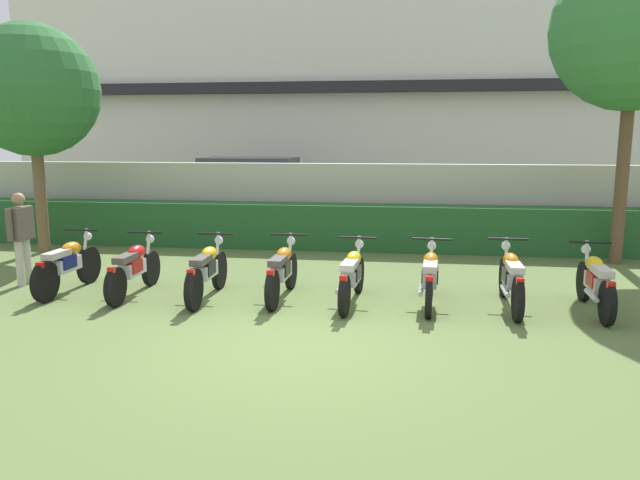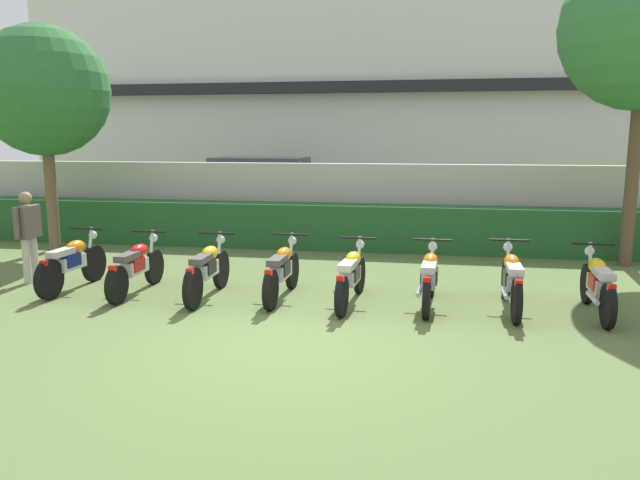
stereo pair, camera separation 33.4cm
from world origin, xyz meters
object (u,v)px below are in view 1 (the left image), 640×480
tree_far_side (635,29)px  motorcycle_in_row_4 (352,275)px  motorcycle_in_row_1 (134,268)px  motorcycle_in_row_0 (67,265)px  motorcycle_in_row_5 (430,277)px  motorcycle_in_row_2 (207,270)px  parked_car (255,190)px  inspector_person (21,231)px  tree_near_inspector (32,91)px  motorcycle_in_row_6 (511,278)px  motorcycle_in_row_7 (596,282)px  motorcycle_in_row_3 (282,271)px

tree_far_side → motorcycle_in_row_4: bearing=-143.8°
tree_far_side → motorcycle_in_row_1: bearing=-156.7°
motorcycle_in_row_0 → motorcycle_in_row_1: motorcycle_in_row_0 is taller
motorcycle_in_row_1 → motorcycle_in_row_4: bearing=-90.5°
motorcycle_in_row_4 → motorcycle_in_row_5: size_ratio=1.05×
motorcycle_in_row_2 → motorcycle_in_row_5: motorcycle_in_row_2 is taller
parked_car → inspector_person: parked_car is taller
motorcycle_in_row_2 → motorcycle_in_row_4: size_ratio=0.99×
tree_far_side → motorcycle_in_row_1: tree_far_side is taller
motorcycle_in_row_2 → motorcycle_in_row_5: bearing=-89.1°
tree_near_inspector → tree_far_side: 12.05m
tree_far_side → inspector_person: size_ratio=3.84×
motorcycle_in_row_6 → inspector_person: size_ratio=1.24×
motorcycle_in_row_6 → motorcycle_in_row_7: size_ratio=1.05×
parked_car → motorcycle_in_row_0: bearing=-95.4°
parked_car → motorcycle_in_row_7: size_ratio=2.44×
motorcycle_in_row_3 → motorcycle_in_row_5: bearing=-90.3°
tree_far_side → motorcycle_in_row_0: bearing=-159.4°
motorcycle_in_row_2 → motorcycle_in_row_3: (1.15, 0.17, -0.01)m
tree_near_inspector → motorcycle_in_row_3: size_ratio=2.55×
motorcycle_in_row_5 → motorcycle_in_row_1: bearing=94.0°
inspector_person → motorcycle_in_row_7: bearing=-2.4°
motorcycle_in_row_4 → inspector_person: inspector_person is taller
tree_near_inspector → inspector_person: bearing=-63.4°
parked_car → motorcycle_in_row_1: 8.56m
motorcycle_in_row_6 → inspector_person: inspector_person is taller
motorcycle_in_row_0 → inspector_person: (-1.02, 0.36, 0.47)m
motorcycle_in_row_2 → motorcycle_in_row_6: motorcycle_in_row_2 is taller
tree_far_side → motorcycle_in_row_5: (-3.81, -3.60, -4.05)m
parked_car → motorcycle_in_row_7: 11.12m
motorcycle_in_row_5 → motorcycle_in_row_3: bearing=91.8°
motorcycle_in_row_5 → motorcycle_in_row_6: bearing=-85.0°
motorcycle_in_row_3 → tree_near_inspector: bearing=64.2°
motorcycle_in_row_1 → motorcycle_in_row_7: motorcycle_in_row_7 is taller
motorcycle_in_row_4 → motorcycle_in_row_3: bearing=88.6°
inspector_person → motorcycle_in_row_0: bearing=-19.6°
parked_car → tree_near_inspector: size_ratio=0.94×
motorcycle_in_row_0 → motorcycle_in_row_3: (3.53, 0.07, -0.01)m
motorcycle_in_row_2 → motorcycle_in_row_4: (2.25, 0.06, -0.01)m
motorcycle_in_row_0 → motorcycle_in_row_5: size_ratio=1.01×
motorcycle_in_row_4 → motorcycle_in_row_6: 2.34m
inspector_person → motorcycle_in_row_4: bearing=-4.1°
motorcycle_in_row_0 → motorcycle_in_row_7: 8.13m
motorcycle_in_row_1 → motorcycle_in_row_2: (1.23, -0.06, 0.01)m
motorcycle_in_row_2 → motorcycle_in_row_3: bearing=-82.4°
motorcycle_in_row_6 → motorcycle_in_row_7: bearing=-91.1°
tree_far_side → parked_car: bearing=150.2°
motorcycle_in_row_6 → inspector_person: (-7.98, 0.33, 0.47)m
motorcycle_in_row_5 → motorcycle_in_row_7: bearing=-86.9°
motorcycle_in_row_6 → tree_near_inspector: bearing=73.0°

